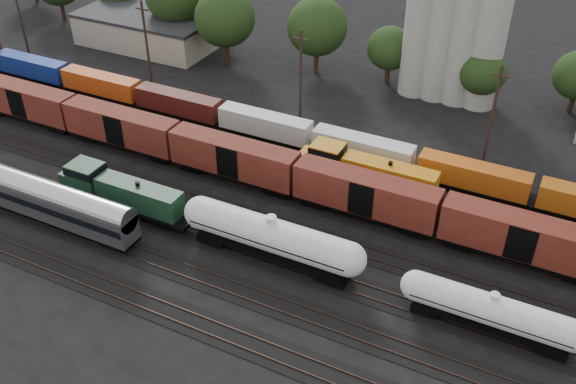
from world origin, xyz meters
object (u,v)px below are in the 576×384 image
at_px(passenger_coach, 44,199).
at_px(green_locomotive, 118,191).
at_px(tank_car_a, 271,237).
at_px(grain_silo, 455,19).
at_px(orange_locomotive, 363,171).

bearing_deg(passenger_coach, green_locomotive, 44.69).
relative_size(tank_car_a, passenger_coach, 0.87).
height_order(tank_car_a, passenger_coach, tank_car_a).
height_order(green_locomotive, passenger_coach, passenger_coach).
bearing_deg(tank_car_a, green_locomotive, 180.00).
xyz_separation_m(tank_car_a, grain_silo, (5.24, 41.00, 8.37)).
xyz_separation_m(passenger_coach, grain_silo, (28.29, 46.00, 8.24)).
distance_m(tank_car_a, passenger_coach, 23.58).
bearing_deg(passenger_coach, orange_locomotive, 37.16).
bearing_deg(passenger_coach, tank_car_a, 12.24).
bearing_deg(grain_silo, tank_car_a, -97.29).
xyz_separation_m(passenger_coach, orange_locomotive, (26.38, 20.00, -0.56)).
xyz_separation_m(orange_locomotive, grain_silo, (1.91, 26.00, 8.80)).
height_order(tank_car_a, grain_silo, grain_silo).
distance_m(green_locomotive, passenger_coach, 7.13).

